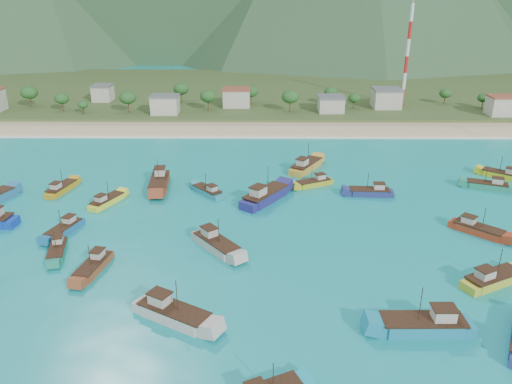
{
  "coord_description": "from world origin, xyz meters",
  "views": [
    {
      "loc": [
        -0.54,
        -78.97,
        42.98
      ],
      "look_at": [
        -1.41,
        18.0,
        3.0
      ],
      "focal_mm": 35.0,
      "sensor_mm": 36.0,
      "label": 1
    }
  ],
  "objects_px": {
    "boat_1": "(477,230)",
    "boat_19": "(61,189)",
    "boat_15": "(65,230)",
    "boat_0": "(488,186)",
    "boat_9": "(208,192)",
    "boat_23": "(314,183)",
    "boat_25": "(493,280)",
    "boat_26": "(94,267)",
    "boat_7": "(425,326)",
    "boat_20": "(216,245)",
    "boat_8": "(58,251)",
    "boat_3": "(265,196)",
    "boat_2": "(107,202)",
    "radio_tower": "(407,56)",
    "boat_21": "(370,192)",
    "boat_5": "(502,175)",
    "boat_12": "(173,314)",
    "boat_24": "(159,183)",
    "boat_10": "(306,166)"
  },
  "relations": [
    {
      "from": "boat_3",
      "to": "boat_26",
      "type": "bearing_deg",
      "value": -99.25
    },
    {
      "from": "boat_1",
      "to": "boat_5",
      "type": "height_order",
      "value": "boat_1"
    },
    {
      "from": "boat_2",
      "to": "boat_25",
      "type": "bearing_deg",
      "value": 1.17
    },
    {
      "from": "boat_0",
      "to": "boat_2",
      "type": "relative_size",
      "value": 1.09
    },
    {
      "from": "boat_8",
      "to": "boat_26",
      "type": "bearing_deg",
      "value": 132.75
    },
    {
      "from": "boat_20",
      "to": "boat_24",
      "type": "xyz_separation_m",
      "value": [
        -15.57,
        29.42,
        0.16
      ]
    },
    {
      "from": "boat_0",
      "to": "boat_9",
      "type": "height_order",
      "value": "boat_0"
    },
    {
      "from": "boat_10",
      "to": "boat_19",
      "type": "distance_m",
      "value": 58.59
    },
    {
      "from": "boat_9",
      "to": "boat_7",
      "type": "bearing_deg",
      "value": -96.2
    },
    {
      "from": "radio_tower",
      "to": "boat_10",
      "type": "height_order",
      "value": "radio_tower"
    },
    {
      "from": "boat_2",
      "to": "boat_26",
      "type": "relative_size",
      "value": 0.96
    },
    {
      "from": "boat_5",
      "to": "boat_15",
      "type": "bearing_deg",
      "value": 145.56
    },
    {
      "from": "boat_1",
      "to": "boat_20",
      "type": "distance_m",
      "value": 49.02
    },
    {
      "from": "boat_0",
      "to": "boat_2",
      "type": "xyz_separation_m",
      "value": [
        -85.06,
        -9.54,
        -0.08
      ]
    },
    {
      "from": "boat_25",
      "to": "boat_26",
      "type": "relative_size",
      "value": 1.14
    },
    {
      "from": "boat_12",
      "to": "boat_23",
      "type": "distance_m",
      "value": 56.49
    },
    {
      "from": "boat_24",
      "to": "boat_15",
      "type": "bearing_deg",
      "value": 54.69
    },
    {
      "from": "boat_1",
      "to": "boat_9",
      "type": "bearing_deg",
      "value": -66.51
    },
    {
      "from": "boat_9",
      "to": "boat_23",
      "type": "relative_size",
      "value": 0.9
    },
    {
      "from": "boat_3",
      "to": "boat_7",
      "type": "xyz_separation_m",
      "value": [
        21.07,
        -44.07,
        -0.12
      ]
    },
    {
      "from": "radio_tower",
      "to": "boat_7",
      "type": "distance_m",
      "value": 136.79
    },
    {
      "from": "boat_20",
      "to": "boat_21",
      "type": "height_order",
      "value": "boat_20"
    },
    {
      "from": "boat_19",
      "to": "boat_23",
      "type": "xyz_separation_m",
      "value": [
        57.56,
        4.21,
        -0.04
      ]
    },
    {
      "from": "boat_5",
      "to": "boat_9",
      "type": "relative_size",
      "value": 1.13
    },
    {
      "from": "boat_3",
      "to": "boat_5",
      "type": "distance_m",
      "value": 59.59
    },
    {
      "from": "radio_tower",
      "to": "boat_19",
      "type": "height_order",
      "value": "radio_tower"
    },
    {
      "from": "boat_2",
      "to": "boat_24",
      "type": "bearing_deg",
      "value": 71.83
    },
    {
      "from": "boat_8",
      "to": "boat_20",
      "type": "bearing_deg",
      "value": 171.07
    },
    {
      "from": "boat_23",
      "to": "boat_7",
      "type": "bearing_deg",
      "value": 163.94
    },
    {
      "from": "boat_3",
      "to": "boat_26",
      "type": "distance_m",
      "value": 40.32
    },
    {
      "from": "radio_tower",
      "to": "boat_7",
      "type": "xyz_separation_m",
      "value": [
        -31.22,
        -131.86,
        -18.68
      ]
    },
    {
      "from": "boat_10",
      "to": "boat_15",
      "type": "bearing_deg",
      "value": -112.96
    },
    {
      "from": "boat_21",
      "to": "boat_26",
      "type": "distance_m",
      "value": 60.95
    },
    {
      "from": "boat_0",
      "to": "boat_23",
      "type": "xyz_separation_m",
      "value": [
        -39.79,
        1.54,
        -0.08
      ]
    },
    {
      "from": "boat_7",
      "to": "boat_23",
      "type": "xyz_separation_m",
      "value": [
        -9.56,
        53.19,
        -0.37
      ]
    },
    {
      "from": "boat_10",
      "to": "boat_21",
      "type": "height_order",
      "value": "boat_10"
    },
    {
      "from": "boat_8",
      "to": "boat_21",
      "type": "bearing_deg",
      "value": -168.9
    },
    {
      "from": "boat_5",
      "to": "boat_20",
      "type": "xyz_separation_m",
      "value": [
        -66.56,
        -36.01,
        0.16
      ]
    },
    {
      "from": "boat_8",
      "to": "boat_3",
      "type": "bearing_deg",
      "value": -160.27
    },
    {
      "from": "boat_7",
      "to": "boat_25",
      "type": "bearing_deg",
      "value": -51.14
    },
    {
      "from": "boat_19",
      "to": "boat_21",
      "type": "height_order",
      "value": "boat_21"
    },
    {
      "from": "boat_7",
      "to": "boat_2",
      "type": "bearing_deg",
      "value": 51.69
    },
    {
      "from": "boat_15",
      "to": "boat_19",
      "type": "xyz_separation_m",
      "value": [
        -8.08,
        20.2,
        0.04
      ]
    },
    {
      "from": "boat_5",
      "to": "boat_26",
      "type": "relative_size",
      "value": 0.97
    },
    {
      "from": "boat_1",
      "to": "boat_19",
      "type": "distance_m",
      "value": 88.13
    },
    {
      "from": "boat_5",
      "to": "boat_19",
      "type": "xyz_separation_m",
      "value": [
        -103.81,
        -9.75,
        -0.04
      ]
    },
    {
      "from": "boat_1",
      "to": "boat_21",
      "type": "distance_m",
      "value": 24.63
    },
    {
      "from": "boat_15",
      "to": "boat_23",
      "type": "distance_m",
      "value": 55.17
    },
    {
      "from": "boat_7",
      "to": "boat_19",
      "type": "bearing_deg",
      "value": 53.1
    },
    {
      "from": "boat_9",
      "to": "boat_19",
      "type": "height_order",
      "value": "boat_19"
    }
  ]
}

